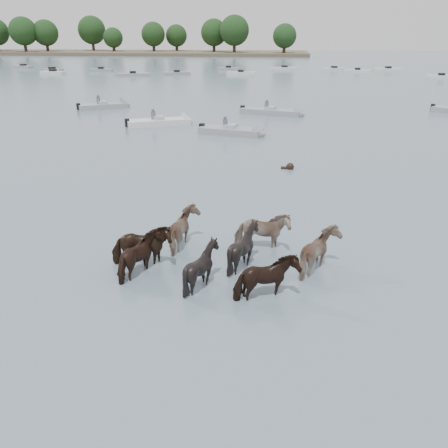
# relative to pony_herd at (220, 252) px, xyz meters

# --- Properties ---
(ground) EXTENTS (400.00, 400.00, 0.00)m
(ground) POSITION_rel_pony_herd_xyz_m (-0.87, -0.66, -0.55)
(ground) COLOR slate
(ground) RESTS_ON ground
(shoreline) EXTENTS (160.00, 30.00, 1.00)m
(shoreline) POSITION_rel_pony_herd_xyz_m (-70.87, 149.34, -0.05)
(shoreline) COLOR #4C4233
(shoreline) RESTS_ON ground
(pony_herd) EXTENTS (7.34, 4.84, 1.63)m
(pony_herd) POSITION_rel_pony_herd_xyz_m (0.00, 0.00, 0.00)
(pony_herd) COLOR black
(pony_herd) RESTS_ON ground
(swimming_pony) EXTENTS (0.72, 0.44, 0.44)m
(swimming_pony) POSITION_rel_pony_herd_xyz_m (2.24, 11.76, -0.45)
(swimming_pony) COLOR black
(swimming_pony) RESTS_ON ground
(motorboat_a) EXTENTS (5.59, 3.70, 1.92)m
(motorboat_a) POSITION_rel_pony_herd_xyz_m (-7.43, 23.65, -0.33)
(motorboat_a) COLOR silver
(motorboat_a) RESTS_ON ground
(motorboat_b) EXTENTS (5.26, 2.67, 1.92)m
(motorboat_b) POSITION_rel_pony_herd_xyz_m (-1.25, 20.38, -0.33)
(motorboat_b) COLOR gray
(motorboat_b) RESTS_ON ground
(motorboat_c) EXTENTS (6.16, 3.15, 1.92)m
(motorboat_c) POSITION_rel_pony_herd_xyz_m (1.45, 29.56, -0.33)
(motorboat_c) COLOR gray
(motorboat_c) RESTS_ON ground
(motorboat_f) EXTENTS (5.16, 4.04, 1.92)m
(motorboat_f) POSITION_rel_pony_herd_xyz_m (-15.15, 31.59, -0.33)
(motorboat_f) COLOR gray
(motorboat_f) RESTS_ON ground
(distant_flotilla) EXTENTS (108.94, 23.95, 0.93)m
(distant_flotilla) POSITION_rel_pony_herd_xyz_m (0.02, 74.55, -0.29)
(distant_flotilla) COLOR gray
(distant_flotilla) RESTS_ON ground
(treeline) EXTENTS (148.61, 21.40, 12.52)m
(treeline) POSITION_rel_pony_herd_xyz_m (-72.80, 147.83, 6.37)
(treeline) COLOR #382619
(treeline) RESTS_ON ground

